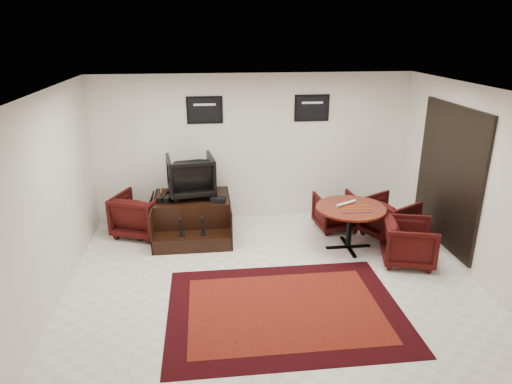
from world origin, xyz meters
TOP-DOWN VIEW (x-y plane):
  - ground at (0.00, 0.00)m, footprint 6.00×6.00m
  - room_shell at (0.41, 0.12)m, footprint 6.02×5.02m
  - area_rug at (0.05, -0.78)m, footprint 3.11×2.33m
  - shine_podium at (-1.19, 1.80)m, footprint 1.35×1.39m
  - shine_chair at (-1.19, 1.94)m, footprint 0.90×0.85m
  - shoes_pair at (-1.65, 1.71)m, footprint 0.28×0.31m
  - polish_kit at (-0.72, 1.56)m, footprint 0.29×0.24m
  - umbrella_black at (-2.02, 1.61)m, footprint 0.30×0.11m
  - umbrella_hooked at (-1.99, 1.85)m, footprint 0.33×0.12m
  - armchair_side at (-2.14, 1.91)m, footprint 1.05×1.02m
  - meeting_table at (1.46, 0.92)m, footprint 1.15×1.15m
  - table_chair_back at (1.46, 1.74)m, footprint 0.77×0.73m
  - table_chair_window at (2.31, 1.28)m, footprint 1.02×1.04m
  - table_chair_corner at (2.23, 0.29)m, footprint 0.89×0.92m
  - paper_roll at (1.41, 1.02)m, footprint 0.39×0.24m
  - table_clutter at (1.54, 0.80)m, footprint 0.57×0.30m

SIDE VIEW (x-z plane):
  - ground at x=0.00m, z-range 0.00..0.00m
  - area_rug at x=0.05m, z-range 0.00..0.01m
  - shine_podium at x=-1.19m, z-range -0.03..0.67m
  - table_chair_back at x=1.46m, z-range 0.00..0.73m
  - table_chair_corner at x=2.23m, z-range 0.00..0.78m
  - umbrella_black at x=-2.02m, z-range 0.00..0.80m
  - table_chair_window at x=2.31m, z-range 0.00..0.80m
  - armchair_side at x=-2.14m, z-range 0.00..0.85m
  - umbrella_hooked at x=-1.99m, z-range 0.00..0.88m
  - meeting_table at x=1.46m, z-range 0.29..1.04m
  - polish_kit at x=-0.72m, z-range 0.70..0.78m
  - shoes_pair at x=-1.65m, z-range 0.70..0.79m
  - table_clutter at x=1.54m, z-range 0.75..0.76m
  - paper_roll at x=1.41m, z-range 0.75..0.80m
  - shine_chair at x=-1.19m, z-range 0.70..1.52m
  - room_shell at x=0.41m, z-range 0.38..3.19m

